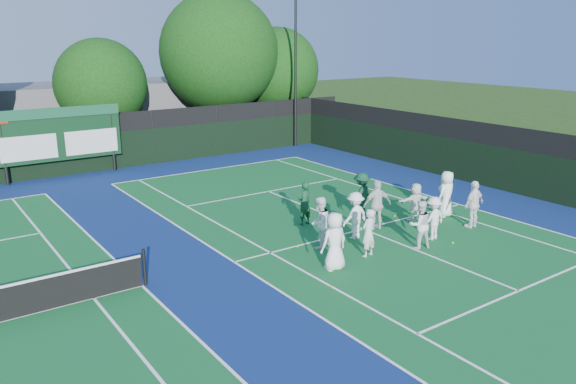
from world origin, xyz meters
TOP-DOWN VIEW (x-y plane):
  - ground at (0.00, 0.00)m, footprint 120.00×120.00m
  - court_apron at (-6.00, 1.00)m, footprint 34.00×32.00m
  - near_court at (0.00, 1.00)m, footprint 11.05×23.85m
  - back_fence at (-6.00, 16.00)m, footprint 34.00×0.08m
  - divider_fence_right at (9.00, 1.00)m, footprint 0.08×32.00m
  - scoreboard at (-7.01, 15.59)m, footprint 6.00×0.21m
  - clubhouse at (-2.00, 24.00)m, footprint 18.00×6.00m
  - light_pole_right at (7.50, 15.70)m, footprint 1.20×0.30m
  - tree_c at (-3.41, 19.58)m, footprint 5.23×5.23m
  - tree_d at (4.32, 19.58)m, footprint 7.66×7.66m
  - tree_e at (8.82, 19.58)m, footprint 5.80×5.80m
  - tennis_ball_0 at (-4.15, -2.24)m, footprint 0.07×0.07m
  - tennis_ball_1 at (1.36, 2.10)m, footprint 0.07×0.07m
  - tennis_ball_2 at (1.50, -1.88)m, footprint 0.07×0.07m
  - tennis_ball_3 at (-3.07, 0.93)m, footprint 0.07×0.07m
  - tennis_ball_4 at (2.05, 1.40)m, footprint 0.07×0.07m
  - tennis_ball_5 at (1.41, 1.47)m, footprint 0.07×0.07m
  - player_front_0 at (-3.25, -1.23)m, footprint 0.90×0.60m
  - player_front_1 at (-1.67, -1.02)m, footprint 0.65×0.49m
  - player_front_2 at (0.25, -1.46)m, footprint 0.94×0.82m
  - player_front_3 at (1.28, -1.15)m, footprint 1.01×0.60m
  - player_front_4 at (3.51, -1.14)m, footprint 1.07×0.50m
  - player_back_0 at (-2.46, 0.50)m, footprint 1.03×0.92m
  - player_back_1 at (-0.90, 0.49)m, footprint 1.14×0.72m
  - player_back_2 at (0.45, 0.79)m, footprint 1.17×0.75m
  - player_back_3 at (2.38, 0.69)m, footprint 1.43×0.67m
  - player_back_4 at (3.73, 0.32)m, footprint 0.96×0.68m
  - coach_left at (-1.46, 2.70)m, footprint 0.65×0.46m
  - coach_right at (0.89, 2.11)m, footprint 1.32×0.98m

SIDE VIEW (x-z plane):
  - ground at x=0.00m, z-range 0.00..0.00m
  - court_apron at x=-6.00m, z-range 0.00..0.01m
  - near_court at x=0.00m, z-range 0.01..0.01m
  - tennis_ball_0 at x=-4.15m, z-range 0.00..0.07m
  - tennis_ball_1 at x=1.36m, z-range 0.00..0.07m
  - tennis_ball_2 at x=1.50m, z-range 0.00..0.07m
  - tennis_ball_3 at x=-3.07m, z-range 0.00..0.07m
  - tennis_ball_4 at x=2.05m, z-range 0.00..0.07m
  - tennis_ball_5 at x=1.41m, z-range 0.00..0.07m
  - player_back_3 at x=2.38m, z-range 0.00..1.48m
  - player_front_3 at x=1.28m, z-range 0.00..1.54m
  - player_front_1 at x=-1.67m, z-range 0.00..1.59m
  - player_front_2 at x=0.25m, z-range 0.00..1.66m
  - coach_left at x=-1.46m, z-range 0.00..1.68m
  - player_back_1 at x=-0.90m, z-range 0.00..1.68m
  - player_back_0 at x=-2.46m, z-range 0.00..1.76m
  - player_front_4 at x=3.51m, z-range 0.00..1.78m
  - player_front_0 at x=-3.25m, z-range 0.00..1.82m
  - coach_right at x=0.89m, z-range 0.00..1.82m
  - player_back_4 at x=3.73m, z-range 0.00..1.83m
  - player_back_2 at x=0.45m, z-range 0.00..1.86m
  - back_fence at x=-6.00m, z-range -0.14..2.86m
  - divider_fence_right at x=9.00m, z-range -0.14..2.86m
  - clubhouse at x=-2.00m, z-range 0.00..4.00m
  - scoreboard at x=-7.01m, z-range 0.42..3.97m
  - tree_c at x=-3.41m, z-range 0.67..7.52m
  - tree_e at x=8.82m, z-range 0.73..8.29m
  - tree_d at x=4.32m, z-range 0.83..10.55m
  - light_pole_right at x=7.50m, z-range 1.24..11.36m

